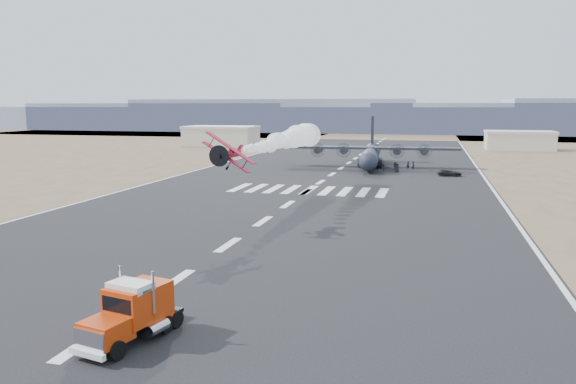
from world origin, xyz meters
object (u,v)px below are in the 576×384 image
at_px(crew_g, 408,165).
at_px(support_vehicle, 450,173).
at_px(semi_truck, 132,311).
at_px(aerobatic_biplane, 228,154).
at_px(crew_a, 413,166).
at_px(hangar_left, 221,136).
at_px(crew_d, 381,165).
at_px(crew_f, 395,166).
at_px(crew_e, 397,168).
at_px(crew_h, 396,167).
at_px(transport_aircraft, 371,154).
at_px(crew_c, 383,168).
at_px(hangar_right, 519,140).
at_px(crew_b, 379,165).

bearing_deg(crew_g, support_vehicle, -47.10).
xyz_separation_m(semi_truck, crew_g, (11.98, 95.99, -0.86)).
xyz_separation_m(aerobatic_biplane, support_vehicle, (25.18, 56.90, -7.95)).
height_order(aerobatic_biplane, crew_a, aerobatic_biplane).
bearing_deg(aerobatic_biplane, hangar_left, 112.55).
height_order(crew_d, crew_f, crew_d).
xyz_separation_m(crew_e, crew_h, (-0.47, 1.48, 0.04)).
height_order(semi_truck, crew_a, semi_truck).
height_order(crew_f, crew_h, crew_h).
relative_size(transport_aircraft, crew_c, 25.05).
height_order(crew_a, crew_g, crew_g).
distance_m(transport_aircraft, support_vehicle, 22.14).
xyz_separation_m(transport_aircraft, crew_e, (6.68, -9.53, -2.01)).
distance_m(crew_a, crew_f, 3.97).
bearing_deg(crew_h, crew_d, -29.94).
distance_m(hangar_right, crew_h, 76.92).
bearing_deg(hangar_right, crew_c, -117.36).
bearing_deg(semi_truck, crew_b, 99.05).
xyz_separation_m(aerobatic_biplane, crew_c, (11.83, 61.55, -7.81)).
distance_m(hangar_left, crew_g, 89.62).
height_order(hangar_right, transport_aircraft, transport_aircraft).
bearing_deg(transport_aircraft, crew_g, -29.12).
height_order(semi_truck, crew_f, semi_truck).
bearing_deg(crew_h, hangar_left, -31.69).
bearing_deg(semi_truck, crew_e, 96.23).
height_order(semi_truck, crew_e, semi_truck).
distance_m(crew_c, crew_d, 4.37).
bearing_deg(crew_h, semi_truck, 97.33).
bearing_deg(crew_c, hangar_right, 152.93).
height_order(support_vehicle, crew_h, crew_h).
bearing_deg(crew_e, crew_c, 156.01).
bearing_deg(crew_a, crew_e, 110.23).
bearing_deg(hangar_right, transport_aircraft, -123.31).
height_order(crew_e, crew_h, crew_h).
distance_m(transport_aircraft, crew_h, 10.35).
bearing_deg(crew_a, hangar_right, -64.24).
height_order(semi_truck, crew_b, semi_truck).
relative_size(crew_b, crew_c, 1.07).
xyz_separation_m(crew_c, crew_e, (2.93, -0.30, 0.12)).
height_order(semi_truck, crew_c, semi_truck).
bearing_deg(crew_g, crew_e, -107.11).
height_order(transport_aircraft, crew_c, transport_aircraft).
relative_size(transport_aircraft, crew_e, 21.70).
height_order(aerobatic_biplane, crew_h, aerobatic_biplane).
height_order(crew_a, crew_b, crew_a).
bearing_deg(crew_d, aerobatic_biplane, -151.91).
height_order(transport_aircraft, crew_g, transport_aircraft).
bearing_deg(hangar_left, crew_a, -41.73).
relative_size(hangar_right, crew_f, 13.01).
height_order(semi_truck, transport_aircraft, transport_aircraft).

